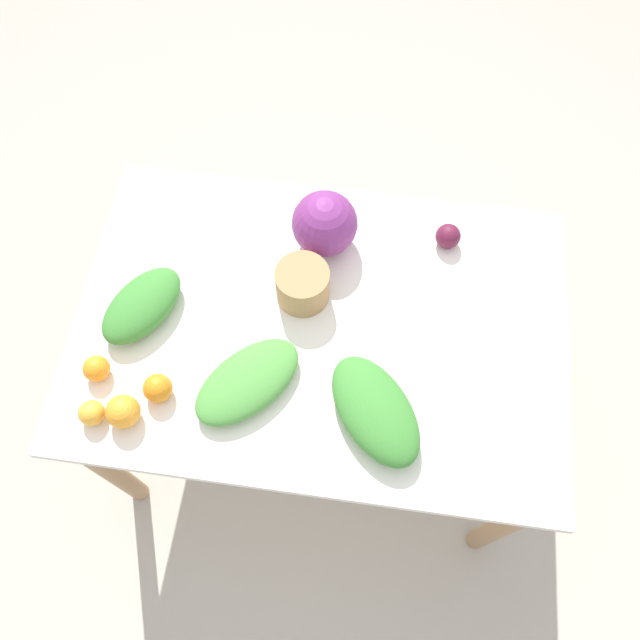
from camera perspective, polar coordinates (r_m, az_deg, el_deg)
ground_plane at (r=2.39m, az=0.00°, el=-8.30°), size 8.00×8.00×0.00m
dining_table at (r=1.76m, az=0.00°, el=-1.78°), size 1.31×0.89×0.78m
cabbage_purple at (r=1.71m, az=0.43°, el=8.80°), size 0.18×0.18×0.18m
paper_bag at (r=1.65m, az=-1.60°, el=3.26°), size 0.14×0.14×0.11m
greens_bunch_kale at (r=1.53m, az=5.07°, el=-8.23°), size 0.32×0.35×0.09m
greens_bunch_scallion at (r=1.70m, az=-15.98°, el=1.30°), size 0.25×0.30×0.08m
greens_bunch_chard at (r=1.57m, az=-6.64°, el=-5.61°), size 0.32×0.33×0.07m
beet_root at (r=1.79m, az=11.63°, el=7.51°), size 0.07×0.07×0.07m
orange_0 at (r=1.60m, az=-17.57°, el=-7.99°), size 0.08×0.08×0.08m
orange_1 at (r=1.63m, az=-20.16°, el=-7.98°), size 0.06×0.06×0.06m
orange_2 at (r=1.67m, az=-19.77°, el=-4.20°), size 0.07×0.07×0.07m
orange_3 at (r=1.60m, az=-14.62°, el=-6.05°), size 0.07×0.07×0.07m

